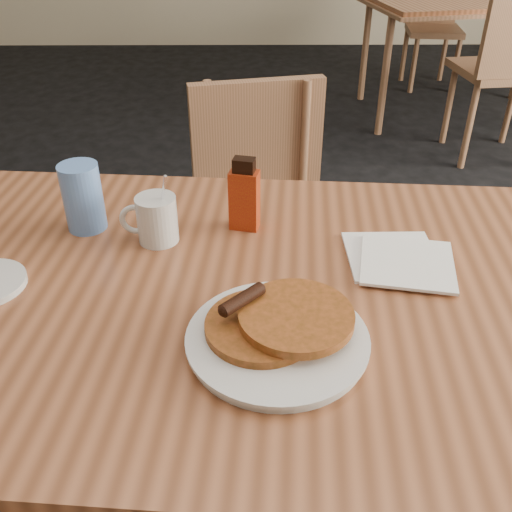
{
  "coord_description": "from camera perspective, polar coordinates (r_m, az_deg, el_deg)",
  "views": [
    {
      "loc": [
        -0.04,
        -0.74,
        1.33
      ],
      "look_at": [
        -0.03,
        0.03,
        0.83
      ],
      "focal_mm": 40.0,
      "sensor_mm": 36.0,
      "label": 1
    }
  ],
  "objects": [
    {
      "name": "neighbor_table",
      "position": [
        4.04,
        20.71,
        22.64
      ],
      "size": [
        1.45,
        1.12,
        0.75
      ],
      "rotation": [
        0.0,
        0.0,
        0.19
      ],
      "color": "#9F5B38",
      "rests_on": "floor"
    },
    {
      "name": "chair_neighbor_far",
      "position": [
        4.76,
        17.29,
        22.04
      ],
      "size": [
        0.42,
        0.43,
        0.85
      ],
      "rotation": [
        0.0,
        0.0,
        -0.12
      ],
      "color": "#9D6A4A",
      "rests_on": "floor"
    },
    {
      "name": "main_table",
      "position": [
        1.01,
        -1.05,
        -4.92
      ],
      "size": [
        1.38,
        0.99,
        0.75
      ],
      "rotation": [
        0.0,
        0.0,
        -0.08
      ],
      "color": "#9F5B38",
      "rests_on": "floor"
    },
    {
      "name": "syrup_bottle",
      "position": [
        1.12,
        -1.18,
        5.97
      ],
      "size": [
        0.06,
        0.05,
        0.15
      ],
      "rotation": [
        0.0,
        0.0,
        -0.24
      ],
      "color": "maroon",
      "rests_on": "main_table"
    },
    {
      "name": "chair_main_far",
      "position": [
        1.71,
        0.16,
        4.89
      ],
      "size": [
        0.47,
        0.47,
        0.87
      ],
      "rotation": [
        0.0,
        0.0,
        0.21
      ],
      "color": "#9D6A4A",
      "rests_on": "floor"
    },
    {
      "name": "coffee_mug",
      "position": [
        1.1,
        -10.0,
        3.72
      ],
      "size": [
        0.11,
        0.08,
        0.14
      ],
      "rotation": [
        0.0,
        0.0,
        0.26
      ],
      "color": "silver",
      "rests_on": "main_table"
    },
    {
      "name": "pancake_plate",
      "position": [
        0.86,
        2.16,
        -7.71
      ],
      "size": [
        0.28,
        0.28,
        0.07
      ],
      "rotation": [
        0.0,
        0.0,
        0.35
      ],
      "color": "silver",
      "rests_on": "main_table"
    },
    {
      "name": "napkin_stack",
      "position": [
        1.07,
        14.15,
        -0.32
      ],
      "size": [
        0.2,
        0.21,
        0.01
      ],
      "rotation": [
        0.0,
        0.0,
        0.01
      ],
      "color": "white",
      "rests_on": "main_table"
    },
    {
      "name": "blue_tumbler",
      "position": [
        1.17,
        -16.93,
        5.65
      ],
      "size": [
        0.09,
        0.09,
        0.14
      ],
      "primitive_type": "cylinder",
      "rotation": [
        0.0,
        0.0,
        -0.23
      ],
      "color": "#5E8EDD",
      "rests_on": "main_table"
    }
  ]
}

